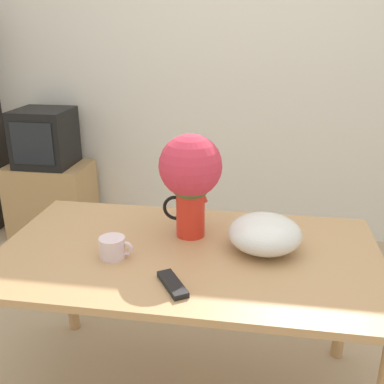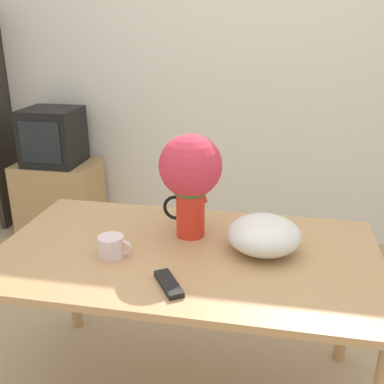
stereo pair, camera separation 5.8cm
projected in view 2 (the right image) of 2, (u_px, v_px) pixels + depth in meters
name	position (u px, v px, depth m)	size (l,w,h in m)	color
wall_back	(250.00, 69.00, 3.26)	(8.00, 0.05, 2.60)	silver
table	(187.00, 270.00, 1.85)	(1.55, 0.87, 0.74)	tan
flower_vase	(190.00, 174.00, 1.86)	(0.27, 0.27, 0.45)	red
coffee_mug	(112.00, 246.00, 1.77)	(0.14, 0.10, 0.08)	silver
white_bowl	(264.00, 235.00, 1.80)	(0.30, 0.30, 0.15)	silver
remote_control	(169.00, 284.00, 1.57)	(0.14, 0.18, 0.02)	black
tv_stand	(60.00, 199.00, 3.59)	(0.62, 0.41, 0.59)	tan
tv_set	(53.00, 136.00, 3.41)	(0.40, 0.39, 0.43)	black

